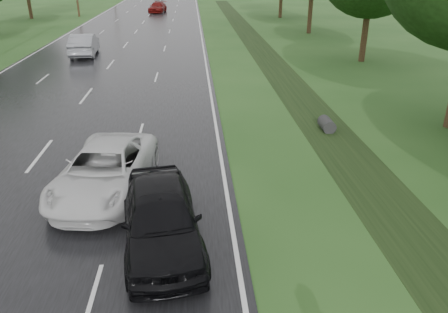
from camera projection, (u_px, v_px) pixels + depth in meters
road at (141, 26)px, 50.04m from camera, size 14.00×180.00×0.04m
edge_stripe_east at (200, 25)px, 50.47m from camera, size 0.12×180.00×0.01m
edge_stripe_west at (81, 26)px, 49.58m from camera, size 0.12×180.00×0.01m
center_line at (141, 25)px, 50.03m from camera, size 0.12×180.00×0.01m
drainage_ditch at (286, 80)px, 26.83m from camera, size 2.20×120.00×0.56m
white_pickup at (105, 170)px, 13.48m from camera, size 3.11×5.57×1.47m
dark_sedan at (161, 217)px, 10.84m from camera, size 2.53×4.93×1.61m
silver_sedan at (84, 45)px, 33.57m from camera, size 2.12×5.12×1.65m
far_car_red at (158, 7)px, 62.86m from camera, size 2.69×5.13×1.42m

